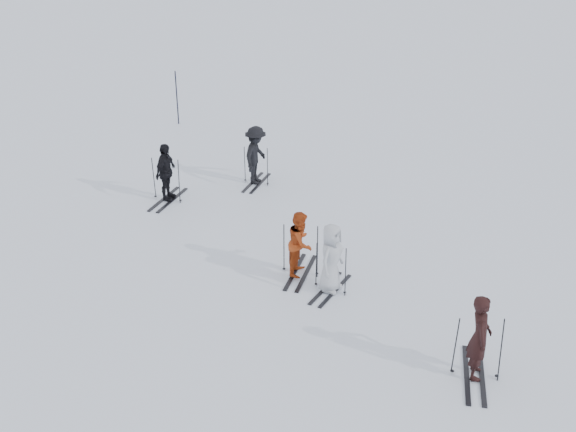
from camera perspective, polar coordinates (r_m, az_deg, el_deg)
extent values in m
plane|color=silver|center=(16.42, 0.00, -4.68)|extent=(120.00, 120.00, 0.00)
imported|color=black|center=(13.43, 14.89, -9.31)|extent=(0.50, 0.67, 1.67)
imported|color=#A23812|center=(16.12, 1.00, -2.23)|extent=(0.75, 0.86, 1.51)
imported|color=#B0B4BA|center=(15.51, 3.42, -3.41)|extent=(0.81, 0.91, 1.56)
imported|color=black|center=(19.92, -9.63, 3.36)|extent=(0.69, 1.02, 1.61)
imported|color=black|center=(20.72, -2.56, 4.76)|extent=(0.96, 1.24, 1.70)
cylinder|color=black|center=(25.92, -8.77, 9.22)|extent=(0.05, 0.05, 1.91)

